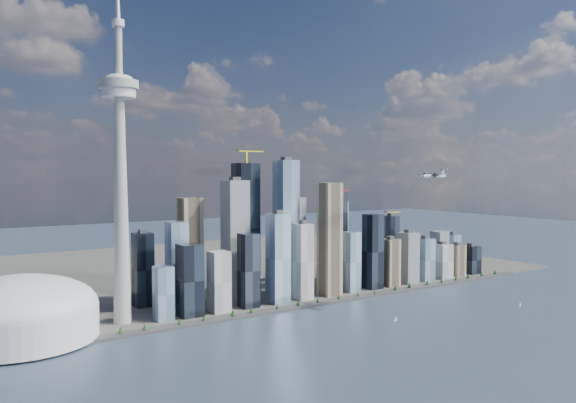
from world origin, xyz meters
TOP-DOWN VIEW (x-y plane):
  - ground at (0.00, 0.00)m, footprint 4000.00×4000.00m
  - seawall at (0.00, 250.00)m, footprint 1100.00×22.00m
  - land at (0.00, 700.00)m, footprint 1400.00×900.00m
  - shoreline_trees at (0.00, 250.00)m, footprint 960.53×7.20m
  - skyscraper_cluster at (59.62, 336.82)m, footprint 736.00×142.00m
  - needle_tower at (-300.00, 310.00)m, footprint 56.00×56.00m
  - dome_stadium at (-440.00, 300.00)m, footprint 200.00×200.00m
  - airplane at (166.11, 129.27)m, footprint 62.78×55.44m
  - sailboat_west at (53.42, 99.35)m, footprint 6.57×3.41m
  - sailboat_east at (296.35, 51.51)m, footprint 6.18×2.98m

SIDE VIEW (x-z plane):
  - ground at x=0.00m, z-range 0.00..0.00m
  - land at x=0.00m, z-range 0.00..3.00m
  - seawall at x=0.00m, z-range 0.00..4.00m
  - sailboat_east at x=296.35m, z-range -1.54..7.04m
  - sailboat_west at x=53.42m, z-range -1.65..7.54m
  - shoreline_trees at x=0.00m, z-range 4.38..13.18m
  - dome_stadium at x=-440.00m, z-range -3.56..82.44m
  - skyscraper_cluster at x=59.62m, z-range -50.45..216.51m
  - airplane at x=166.11m, z-range 213.57..228.90m
  - needle_tower at x=-300.00m, z-range -39.41..511.09m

